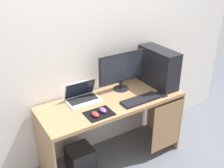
{
  "coord_description": "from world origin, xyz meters",
  "views": [
    {
      "loc": [
        -1.23,
        -1.97,
        2.09
      ],
      "look_at": [
        0.0,
        0.0,
        0.94
      ],
      "focal_mm": 41.98,
      "sensor_mm": 36.0,
      "label": 1
    }
  ],
  "objects_px": {
    "mouse_left": "(103,110)",
    "mouse_right": "(95,114)",
    "subwoofer": "(80,158)",
    "monitor": "(122,70)",
    "laptop": "(82,96)",
    "cell_phone": "(161,94)",
    "keyboard": "(141,100)",
    "pc_tower": "(158,67)"
  },
  "relations": [
    {
      "from": "laptop",
      "to": "keyboard",
      "type": "distance_m",
      "value": 0.59
    },
    {
      "from": "laptop",
      "to": "mouse_left",
      "type": "height_order",
      "value": "laptop"
    },
    {
      "from": "pc_tower",
      "to": "mouse_right",
      "type": "height_order",
      "value": "pc_tower"
    },
    {
      "from": "mouse_right",
      "to": "subwoofer",
      "type": "height_order",
      "value": "mouse_right"
    },
    {
      "from": "keyboard",
      "to": "mouse_right",
      "type": "bearing_deg",
      "value": -179.46
    },
    {
      "from": "keyboard",
      "to": "cell_phone",
      "type": "bearing_deg",
      "value": -3.05
    },
    {
      "from": "mouse_right",
      "to": "subwoofer",
      "type": "xyz_separation_m",
      "value": [
        -0.08,
        0.23,
        -0.66
      ]
    },
    {
      "from": "mouse_right",
      "to": "mouse_left",
      "type": "bearing_deg",
      "value": 14.74
    },
    {
      "from": "keyboard",
      "to": "monitor",
      "type": "bearing_deg",
      "value": 94.65
    },
    {
      "from": "monitor",
      "to": "keyboard",
      "type": "relative_size",
      "value": 1.31
    },
    {
      "from": "laptop",
      "to": "cell_phone",
      "type": "relative_size",
      "value": 2.61
    },
    {
      "from": "laptop",
      "to": "mouse_right",
      "type": "distance_m",
      "value": 0.33
    },
    {
      "from": "mouse_right",
      "to": "subwoofer",
      "type": "distance_m",
      "value": 0.7
    },
    {
      "from": "mouse_left",
      "to": "monitor",
      "type": "bearing_deg",
      "value": 35.78
    },
    {
      "from": "monitor",
      "to": "mouse_right",
      "type": "xyz_separation_m",
      "value": [
        -0.5,
        -0.32,
        -0.21
      ]
    },
    {
      "from": "pc_tower",
      "to": "keyboard",
      "type": "height_order",
      "value": "pc_tower"
    },
    {
      "from": "keyboard",
      "to": "subwoofer",
      "type": "height_order",
      "value": "keyboard"
    },
    {
      "from": "subwoofer",
      "to": "mouse_left",
      "type": "bearing_deg",
      "value": -48.44
    },
    {
      "from": "keyboard",
      "to": "mouse_left",
      "type": "xyz_separation_m",
      "value": [
        -0.43,
        0.02,
        0.01
      ]
    },
    {
      "from": "monitor",
      "to": "subwoofer",
      "type": "relative_size",
      "value": 2.11
    },
    {
      "from": "cell_phone",
      "to": "subwoofer",
      "type": "distance_m",
      "value": 1.11
    },
    {
      "from": "laptop",
      "to": "subwoofer",
      "type": "height_order",
      "value": "laptop"
    },
    {
      "from": "mouse_left",
      "to": "subwoofer",
      "type": "height_order",
      "value": "mouse_left"
    },
    {
      "from": "keyboard",
      "to": "cell_phone",
      "type": "distance_m",
      "value": 0.26
    },
    {
      "from": "keyboard",
      "to": "laptop",
      "type": "bearing_deg",
      "value": 146.36
    },
    {
      "from": "mouse_left",
      "to": "cell_phone",
      "type": "xyz_separation_m",
      "value": [
        0.69,
        -0.03,
        -0.02
      ]
    },
    {
      "from": "pc_tower",
      "to": "laptop",
      "type": "height_order",
      "value": "pc_tower"
    },
    {
      "from": "monitor",
      "to": "mouse_left",
      "type": "xyz_separation_m",
      "value": [
        -0.41,
        -0.29,
        -0.21
      ]
    },
    {
      "from": "cell_phone",
      "to": "keyboard",
      "type": "bearing_deg",
      "value": 176.95
    },
    {
      "from": "cell_phone",
      "to": "mouse_right",
      "type": "bearing_deg",
      "value": 179.34
    },
    {
      "from": "monitor",
      "to": "cell_phone",
      "type": "bearing_deg",
      "value": -48.44
    },
    {
      "from": "mouse_left",
      "to": "mouse_right",
      "type": "xyz_separation_m",
      "value": [
        -0.1,
        -0.02,
        0.0
      ]
    },
    {
      "from": "mouse_right",
      "to": "cell_phone",
      "type": "bearing_deg",
      "value": -0.66
    },
    {
      "from": "pc_tower",
      "to": "monitor",
      "type": "bearing_deg",
      "value": 164.81
    },
    {
      "from": "pc_tower",
      "to": "mouse_left",
      "type": "height_order",
      "value": "pc_tower"
    },
    {
      "from": "laptop",
      "to": "mouse_left",
      "type": "xyz_separation_m",
      "value": [
        0.06,
        -0.31,
        -0.02
      ]
    },
    {
      "from": "subwoofer",
      "to": "monitor",
      "type": "bearing_deg",
      "value": 8.99
    },
    {
      "from": "laptop",
      "to": "monitor",
      "type": "bearing_deg",
      "value": -1.8
    },
    {
      "from": "laptop",
      "to": "mouse_left",
      "type": "bearing_deg",
      "value": -78.86
    },
    {
      "from": "keyboard",
      "to": "subwoofer",
      "type": "bearing_deg",
      "value": 160.11
    },
    {
      "from": "mouse_right",
      "to": "cell_phone",
      "type": "distance_m",
      "value": 0.79
    },
    {
      "from": "pc_tower",
      "to": "cell_phone",
      "type": "bearing_deg",
      "value": -119.99
    }
  ]
}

